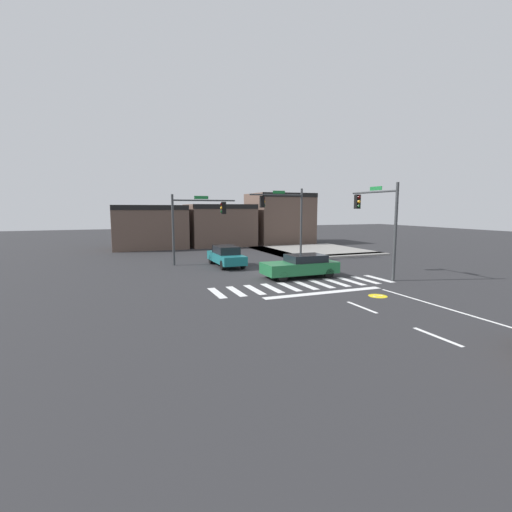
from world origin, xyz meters
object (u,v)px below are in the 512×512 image
traffic_signal_northeast (284,211)px  car_green (301,266)px  traffic_signal_northwest (197,216)px  traffic_signal_southeast (378,214)px  car_teal (226,256)px

traffic_signal_northeast → car_green: bearing=71.2°
traffic_signal_northeast → traffic_signal_northwest: size_ratio=1.12×
traffic_signal_northeast → traffic_signal_northwest: bearing=-0.6°
traffic_signal_southeast → traffic_signal_northeast: bearing=11.7°
car_green → car_teal: (-3.04, 6.04, 0.05)m
traffic_signal_southeast → traffic_signal_northeast: (-1.93, 9.32, 0.10)m
car_teal → traffic_signal_northeast: bearing=107.8°
traffic_signal_southeast → car_green: traffic_signal_southeast is taller
car_green → car_teal: bearing=-63.3°
traffic_signal_southeast → car_teal: size_ratio=1.23×
traffic_signal_northeast → traffic_signal_northwest: (-7.44, 0.07, -0.35)m
traffic_signal_southeast → car_green: (-4.61, 1.44, -3.23)m
traffic_signal_northeast → car_teal: 6.84m
car_teal → car_green: bearing=26.7°
car_green → car_teal: car_teal is taller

